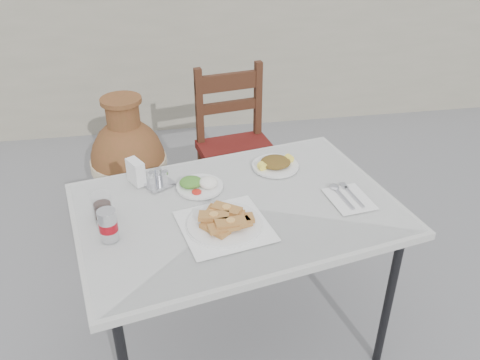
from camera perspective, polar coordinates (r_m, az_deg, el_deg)
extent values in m
plane|color=slate|center=(2.51, 0.28, -17.91)|extent=(80.00, 80.00, 0.00)
cylinder|color=black|center=(2.27, 16.31, -13.05)|extent=(0.04, 0.04, 0.72)
cylinder|color=black|center=(2.46, -15.44, -8.97)|extent=(0.04, 0.04, 0.72)
cylinder|color=black|center=(2.71, 7.97, -3.76)|extent=(0.04, 0.04, 0.72)
cube|color=white|center=(2.03, -0.34, -3.39)|extent=(1.40, 1.09, 0.03)
cube|color=white|center=(2.02, -0.34, -2.98)|extent=(1.35, 1.04, 0.01)
cube|color=white|center=(1.91, -1.74, -5.17)|extent=(0.38, 0.38, 0.00)
cylinder|color=white|center=(1.91, -1.75, -4.96)|extent=(0.28, 0.28, 0.01)
cylinder|color=white|center=(1.91, -1.74, -5.06)|extent=(0.29, 0.29, 0.01)
cylinder|color=white|center=(2.14, -4.53, -0.73)|extent=(0.20, 0.20, 0.01)
ellipsoid|color=white|center=(2.12, -3.57, -0.29)|extent=(0.08, 0.08, 0.04)
ellipsoid|color=#30671D|center=(2.14, -5.53, -0.24)|extent=(0.10, 0.09, 0.04)
cylinder|color=red|center=(2.09, -4.89, -1.35)|extent=(0.04, 0.04, 0.01)
cylinder|color=white|center=(2.29, 3.98, 1.61)|extent=(0.21, 0.21, 0.01)
ellipsoid|color=#2C6519|center=(2.28, 4.00, 2.03)|extent=(0.14, 0.13, 0.04)
cylinder|color=#FFE545|center=(2.24, 2.50, 1.56)|extent=(0.05, 0.04, 0.04)
cylinder|color=#FFE545|center=(2.31, 5.51, 2.41)|extent=(0.05, 0.04, 0.04)
cylinder|color=silver|center=(1.88, -14.59, -4.91)|extent=(0.07, 0.07, 0.12)
cylinder|color=#A10B16|center=(1.88, -14.57, -5.04)|extent=(0.07, 0.07, 0.04)
cylinder|color=silver|center=(1.84, -14.83, -3.47)|extent=(0.06, 0.06, 0.00)
cylinder|color=white|center=(2.00, -15.20, -2.83)|extent=(0.07, 0.07, 0.10)
cylinder|color=black|center=(2.01, -15.12, -3.32)|extent=(0.06, 0.06, 0.06)
cube|color=white|center=(2.19, -11.61, 0.89)|extent=(0.08, 0.10, 0.11)
cube|color=blue|center=(2.20, -10.98, 0.92)|extent=(0.03, 0.05, 0.06)
cube|color=silver|center=(2.18, -9.05, -0.42)|extent=(0.14, 0.13, 0.01)
cylinder|color=white|center=(2.14, -9.85, 0.10)|extent=(0.03, 0.03, 0.07)
cylinder|color=white|center=(2.14, -8.39, 0.23)|extent=(0.03, 0.03, 0.07)
cylinder|color=silver|center=(2.18, -9.14, 0.64)|extent=(0.03, 0.03, 0.05)
cube|color=white|center=(2.11, 12.15, -2.08)|extent=(0.18, 0.22, 0.00)
cube|color=silver|center=(2.10, 11.63, -2.05)|extent=(0.04, 0.16, 0.00)
ellipsoid|color=silver|center=(2.16, 10.55, -0.75)|extent=(0.04, 0.05, 0.01)
cube|color=silver|center=(2.12, 12.71, -1.84)|extent=(0.03, 0.16, 0.00)
cube|color=silver|center=(2.18, 11.60, -0.60)|extent=(0.03, 0.05, 0.00)
cube|color=#33160E|center=(2.92, -2.32, -3.62)|extent=(0.05, 0.05, 0.46)
cube|color=#33160E|center=(3.03, 4.30, -2.31)|extent=(0.05, 0.05, 0.46)
cube|color=#33160E|center=(3.22, -4.23, -0.07)|extent=(0.05, 0.05, 0.46)
cube|color=#33160E|center=(3.31, 1.86, 1.01)|extent=(0.05, 0.05, 0.46)
cube|color=#5A1612|center=(2.98, -0.10, 2.94)|extent=(0.49, 0.49, 0.05)
cube|color=#33160E|center=(2.99, -4.58, 7.80)|extent=(0.05, 0.05, 0.51)
cube|color=#33160E|center=(3.09, 2.02, 8.71)|extent=(0.05, 0.05, 0.51)
cube|color=#33160E|center=(2.98, -1.26, 10.96)|extent=(0.40, 0.10, 0.10)
cube|color=#33160E|center=(3.04, -1.23, 8.27)|extent=(0.40, 0.10, 0.06)
cylinder|color=brown|center=(3.35, -11.72, -3.07)|extent=(0.34, 0.34, 0.09)
ellipsoid|color=brown|center=(3.17, -12.36, 1.90)|extent=(0.45, 0.45, 0.57)
cylinder|color=beige|center=(3.17, -12.36, 1.90)|extent=(0.46, 0.46, 0.06)
cylinder|color=brown|center=(3.04, -13.02, 7.02)|extent=(0.19, 0.19, 0.17)
cylinder|color=brown|center=(3.00, -13.25, 8.71)|extent=(0.24, 0.24, 0.03)
cube|color=gray|center=(4.32, -5.46, 13.78)|extent=(6.00, 0.25, 1.20)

